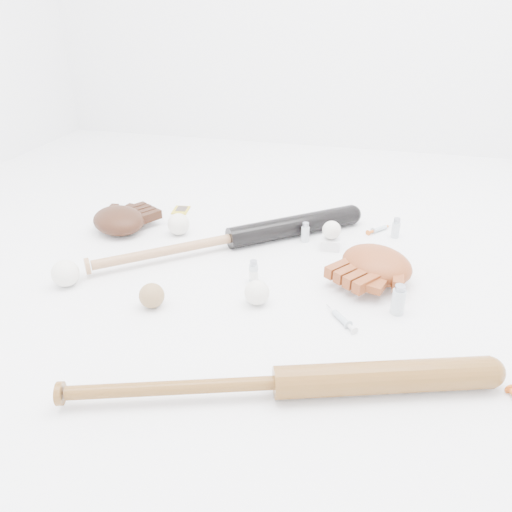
% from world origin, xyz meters
% --- Properties ---
extents(bat_dark, '(0.82, 0.68, 0.07)m').
position_xyz_m(bat_dark, '(-0.12, 0.19, 0.04)').
color(bat_dark, black).
rests_on(bat_dark, ground).
extents(bat_wood, '(0.94, 0.37, 0.07)m').
position_xyz_m(bat_wood, '(0.18, -0.44, 0.04)').
color(bat_wood, brown).
rests_on(bat_wood, ground).
extents(glove_dark, '(0.33, 0.33, 0.09)m').
position_xyz_m(glove_dark, '(-0.55, 0.22, 0.04)').
color(glove_dark, '#331A0E').
rests_on(glove_dark, ground).
extents(glove_tan, '(0.37, 0.37, 0.09)m').
position_xyz_m(glove_tan, '(0.35, 0.11, 0.05)').
color(glove_tan, brown).
rests_on(glove_tan, ground).
extents(trading_card, '(0.07, 0.09, 0.00)m').
position_xyz_m(trading_card, '(-0.41, 0.45, 0.00)').
color(trading_card, gold).
rests_on(trading_card, ground).
extents(pedestal, '(0.07, 0.07, 0.04)m').
position_xyz_m(pedestal, '(0.20, 0.28, 0.02)').
color(pedestal, white).
rests_on(pedestal, ground).
extents(baseball_on_pedestal, '(0.06, 0.06, 0.06)m').
position_xyz_m(baseball_on_pedestal, '(0.20, 0.28, 0.07)').
color(baseball_on_pedestal, white).
rests_on(baseball_on_pedestal, pedestal).
extents(baseball_left, '(0.08, 0.08, 0.08)m').
position_xyz_m(baseball_left, '(-0.52, -0.15, 0.04)').
color(baseball_left, white).
rests_on(baseball_left, ground).
extents(baseball_upper, '(0.08, 0.08, 0.08)m').
position_xyz_m(baseball_upper, '(-0.33, 0.25, 0.04)').
color(baseball_upper, white).
rests_on(baseball_upper, ground).
extents(baseball_mid, '(0.07, 0.07, 0.07)m').
position_xyz_m(baseball_mid, '(0.04, -0.11, 0.03)').
color(baseball_mid, white).
rests_on(baseball_mid, ground).
extents(baseball_aged, '(0.07, 0.07, 0.07)m').
position_xyz_m(baseball_aged, '(-0.23, -0.19, 0.03)').
color(baseball_aged, olive).
rests_on(baseball_aged, ground).
extents(syringe_1, '(0.11, 0.13, 0.02)m').
position_xyz_m(syringe_1, '(0.28, -0.14, 0.01)').
color(syringe_1, '#ADBCC6').
rests_on(syringe_1, ground).
extents(syringe_2, '(0.11, 0.12, 0.02)m').
position_xyz_m(syringe_2, '(0.36, 0.45, 0.01)').
color(syringe_2, '#ADBCC6').
rests_on(syringe_2, ground).
extents(vial_0, '(0.03, 0.03, 0.07)m').
position_xyz_m(vial_0, '(0.41, 0.41, 0.04)').
color(vial_0, silver).
rests_on(vial_0, ground).
extents(vial_1, '(0.03, 0.03, 0.07)m').
position_xyz_m(vial_1, '(0.11, 0.30, 0.03)').
color(vial_1, silver).
rests_on(vial_1, ground).
extents(vial_2, '(0.03, 0.03, 0.07)m').
position_xyz_m(vial_2, '(0.01, 0.00, 0.03)').
color(vial_2, silver).
rests_on(vial_2, ground).
extents(vial_3, '(0.04, 0.04, 0.08)m').
position_xyz_m(vial_3, '(0.42, -0.06, 0.04)').
color(vial_3, silver).
rests_on(vial_3, ground).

